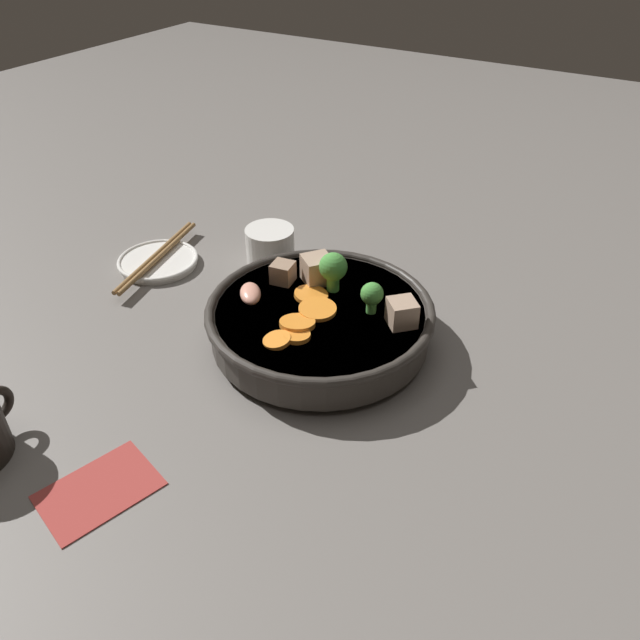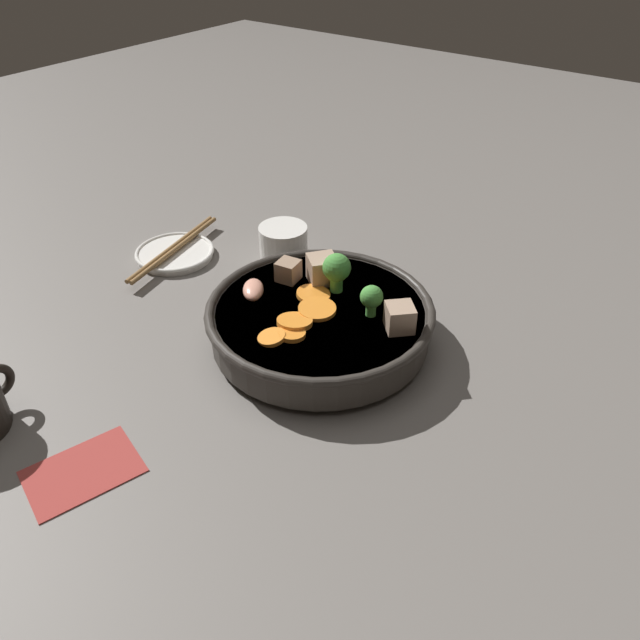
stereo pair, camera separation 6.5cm
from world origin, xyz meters
TOP-DOWN VIEW (x-y plane):
  - ground_plane at (0.00, 0.00)m, footprint 3.00×3.00m
  - stirfry_bowl at (0.00, 0.00)m, footprint 0.29×0.29m
  - side_saucer at (0.04, 0.31)m, footprint 0.12×0.12m
  - tea_cup at (0.12, 0.16)m, footprint 0.07×0.07m
  - napkin at (-0.32, 0.07)m, footprint 0.13×0.11m
  - chopsticks_pair at (0.04, 0.31)m, footprint 0.22×0.06m

SIDE VIEW (x-z plane):
  - ground_plane at x=0.00m, z-range 0.00..0.00m
  - napkin at x=-0.32m, z-range 0.00..0.00m
  - side_saucer at x=0.04m, z-range 0.00..0.01m
  - chopsticks_pair at x=0.04m, z-range 0.01..0.02m
  - tea_cup at x=0.12m, z-range 0.00..0.07m
  - stirfry_bowl at x=0.00m, z-range -0.02..0.09m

